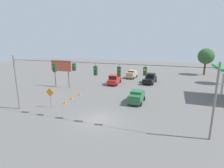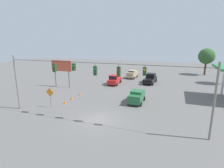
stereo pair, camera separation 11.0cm
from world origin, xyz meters
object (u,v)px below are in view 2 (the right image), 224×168
Objects in this scene: traffic_cone_nearest at (65,102)px; tree_horizon_left at (207,56)px; sedan_green_crossing_near at (137,96)px; pickup_truck_black_oncoming_deep at (150,79)px; pickup_truck_red_withflow_far at (114,80)px; traffic_cone_third at (80,93)px; work_zone_sign at (50,94)px; roadside_billboard at (61,67)px; overhead_signal_span at (95,80)px; sedan_tan_withflow_deep at (132,74)px; traffic_cone_second at (72,98)px.

tree_horizon_left reaches higher than traffic_cone_nearest.
sedan_green_crossing_near is 0.75× the size of pickup_truck_black_oncoming_deep.
traffic_cone_nearest is 0.08× the size of tree_horizon_left.
pickup_truck_red_withflow_far is 12.60m from sedan_green_crossing_near.
traffic_cone_third is (0.18, -4.62, 0.00)m from traffic_cone_nearest.
tree_horizon_left is at bearing -123.80° from work_zone_sign.
work_zone_sign reaches higher than pickup_truck_black_oncoming_deep.
sedan_green_crossing_near is 1.50× the size of work_zone_sign.
traffic_cone_third is 0.11× the size of roadside_billboard.
overhead_signal_span is 4.09× the size of pickup_truck_black_oncoming_deep.
overhead_signal_span is 5.49× the size of sedan_green_crossing_near.
overhead_signal_span is 40.97m from tree_horizon_left.
sedan_tan_withflow_deep is at bearing -103.21° from work_zone_sign.
pickup_truck_black_oncoming_deep is at bearing -90.19° from sedan_green_crossing_near.
tree_horizon_left is at bearing -139.38° from roadside_billboard.
overhead_signal_span is 9.43m from sedan_green_crossing_near.
roadside_billboard reaches higher than traffic_cone_third.
work_zone_sign is (-5.52, 10.51, -2.04)m from roadside_billboard.
sedan_green_crossing_near is at bearing -168.05° from traffic_cone_second.
roadside_billboard reaches higher than pickup_truck_black_oncoming_deep.
pickup_truck_red_withflow_far is 10.42m from traffic_cone_third.
traffic_cone_second is 0.08× the size of tree_horizon_left.
tree_horizon_left reaches higher than sedan_tan_withflow_deep.
traffic_cone_second is at bearing -101.35° from work_zone_sign.
sedan_green_crossing_near is at bearing -150.58° from work_zone_sign.
traffic_cone_second is (4.96, 20.57, -0.73)m from sedan_tan_withflow_deep.
roadside_billboard is (16.48, 9.74, 3.05)m from pickup_truck_black_oncoming_deep.
pickup_truck_red_withflow_far reaches higher than traffic_cone_second.
traffic_cone_third is 0.21× the size of work_zone_sign.
pickup_truck_black_oncoming_deep is 20.71m from tree_horizon_left.
pickup_truck_red_withflow_far is 12.84m from traffic_cone_second.
sedan_tan_withflow_deep reaches higher than traffic_cone_third.
work_zone_sign is (0.99, 1.88, 1.69)m from traffic_cone_nearest.
overhead_signal_span is 39.16× the size of traffic_cone_third.
pickup_truck_red_withflow_far is 28.29m from tree_horizon_left.
tree_horizon_left is at bearing -148.35° from sedan_tan_withflow_deep.
pickup_truck_red_withflow_far is 0.99× the size of roadside_billboard.
pickup_truck_red_withflow_far is at bearing 43.62° from tree_horizon_left.
pickup_truck_black_oncoming_deep is at bearing -97.90° from overhead_signal_span.
tree_horizon_left reaches higher than traffic_cone_third.
pickup_truck_red_withflow_far is at bearing 27.37° from pickup_truck_black_oncoming_deep.
sedan_tan_withflow_deep is at bearing -104.27° from pickup_truck_red_withflow_far.
traffic_cone_nearest is 0.21× the size of work_zone_sign.
tree_horizon_left is (-23.96, -35.79, 3.24)m from work_zone_sign.
traffic_cone_nearest is 4.63m from traffic_cone_third.
traffic_cone_third is at bearing 53.54° from pickup_truck_black_oncoming_deep.
pickup_truck_black_oncoming_deep is at bearing -122.02° from traffic_cone_second.
roadside_billboard is (6.51, -8.62, 3.72)m from traffic_cone_nearest.
work_zone_sign is at bearing -13.51° from overhead_signal_span.
sedan_green_crossing_near is 7.13× the size of traffic_cone_second.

